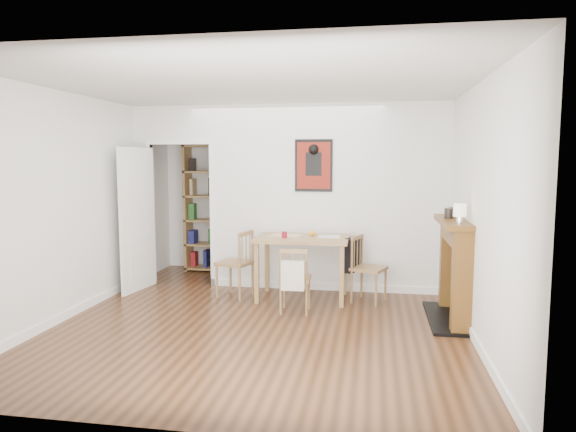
% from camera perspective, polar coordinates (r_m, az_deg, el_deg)
% --- Properties ---
extents(ground, '(5.20, 5.20, 0.00)m').
position_cam_1_polar(ground, '(6.13, -2.50, -11.10)').
color(ground, brown).
rests_on(ground, ground).
extents(room_shell, '(5.20, 5.20, 5.20)m').
position_cam_1_polar(room_shell, '(7.17, 0.47, 2.02)').
color(room_shell, white).
rests_on(room_shell, ground).
extents(dining_table, '(1.21, 0.77, 0.82)m').
position_cam_1_polar(dining_table, '(6.72, 1.59, -3.19)').
color(dining_table, olive).
rests_on(dining_table, ground).
extents(chair_left, '(0.55, 0.55, 0.90)m').
position_cam_1_polar(chair_left, '(6.91, -5.93, -5.29)').
color(chair_left, '#8F6442').
rests_on(chair_left, ground).
extents(chair_right, '(0.60, 0.56, 0.86)m').
position_cam_1_polar(chair_right, '(6.70, 8.82, -5.72)').
color(chair_right, '#8F6442').
rests_on(chair_right, ground).
extents(chair_front, '(0.41, 0.46, 0.80)m').
position_cam_1_polar(chair_front, '(6.19, 0.78, -7.03)').
color(chair_front, '#8F6442').
rests_on(chair_front, ground).
extents(bookshelf, '(0.88, 0.35, 2.10)m').
position_cam_1_polar(bookshelf, '(8.51, -8.42, 0.84)').
color(bookshelf, olive).
rests_on(bookshelf, ground).
extents(fireplace, '(0.45, 1.25, 1.16)m').
position_cam_1_polar(fireplace, '(6.16, 18.12, -5.40)').
color(fireplace, brown).
rests_on(fireplace, ground).
extents(red_glass, '(0.07, 0.07, 0.09)m').
position_cam_1_polar(red_glass, '(6.61, -0.40, -2.09)').
color(red_glass, maroon).
rests_on(red_glass, dining_table).
extents(orange_fruit, '(0.07, 0.07, 0.07)m').
position_cam_1_polar(orange_fruit, '(6.80, 2.73, -1.93)').
color(orange_fruit, orange).
rests_on(orange_fruit, dining_table).
extents(placemat, '(0.44, 0.36, 0.00)m').
position_cam_1_polar(placemat, '(6.85, -0.24, -2.15)').
color(placemat, beige).
rests_on(placemat, dining_table).
extents(notebook, '(0.29, 0.21, 0.01)m').
position_cam_1_polar(notebook, '(6.72, 4.60, -2.29)').
color(notebook, silver).
rests_on(notebook, dining_table).
extents(mantel_lamp, '(0.14, 0.14, 0.21)m').
position_cam_1_polar(mantel_lamp, '(5.67, 18.56, 0.51)').
color(mantel_lamp, silver).
rests_on(mantel_lamp, fireplace).
extents(ceramic_jar_a, '(0.10, 0.10, 0.12)m').
position_cam_1_polar(ceramic_jar_a, '(6.15, 17.42, 0.29)').
color(ceramic_jar_a, black).
rests_on(ceramic_jar_a, fireplace).
extents(ceramic_jar_b, '(0.09, 0.09, 0.11)m').
position_cam_1_polar(ceramic_jar_b, '(6.36, 17.77, 0.43)').
color(ceramic_jar_b, black).
rests_on(ceramic_jar_b, fireplace).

